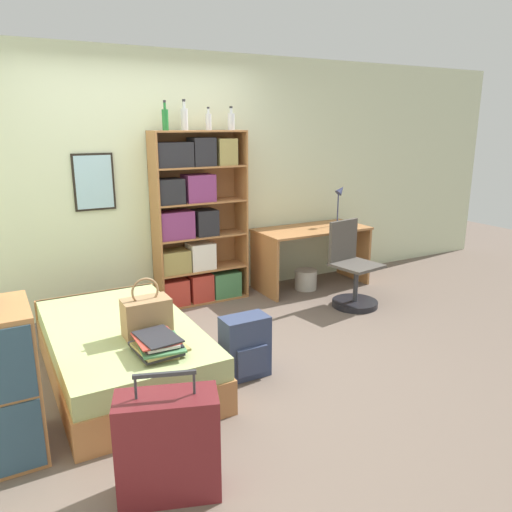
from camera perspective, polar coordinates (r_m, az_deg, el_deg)
name	(u,v)px	position (r m, az deg, el deg)	size (l,w,h in m)	color
ground_plane	(202,357)	(4.26, -6.21, -11.40)	(14.00, 14.00, 0.00)	#66564C
wall_back	(141,183)	(5.26, -12.98, 8.18)	(10.00, 0.09, 2.60)	beige
bed	(122,350)	(4.02, -15.02, -10.34)	(1.04, 1.81, 0.41)	#A36B3D
handbag	(147,316)	(3.65, -12.39, -6.76)	(0.33, 0.20, 0.43)	#93704C
book_stack_on_bed	(158,345)	(3.40, -11.10, -9.95)	(0.33, 0.40, 0.12)	#99894C
suitcase	(168,446)	(2.77, -10.00, -20.58)	(0.57, 0.39, 0.70)	#5B191E
bookcase	(194,223)	(5.28, -7.06, 3.73)	(0.99, 0.31, 1.82)	#A36B3D
bottle_green	(165,119)	(5.10, -10.34, 15.16)	(0.06, 0.06, 0.28)	#1E6B2D
bottle_brown	(184,118)	(5.20, -8.19, 15.30)	(0.07, 0.07, 0.30)	#B7BCC1
bottle_clear	(208,121)	(5.25, -5.45, 15.08)	(0.06, 0.06, 0.23)	#B7BCC1
bottle_blue	(231,121)	(5.33, -2.86, 15.16)	(0.07, 0.07, 0.24)	#B7BCC1
desk	(311,245)	(5.88, 6.36, 1.25)	(1.32, 0.63, 0.71)	#A36B3D
desk_lamp	(340,197)	(6.00, 9.56, 6.62)	(0.15, 0.11, 0.49)	navy
desk_chair	(352,279)	(5.38, 10.95, -2.63)	(0.50, 0.50, 0.90)	black
backpack	(245,347)	(3.86, -1.23, -10.35)	(0.36, 0.24, 0.48)	#2D3856
waste_bin	(306,279)	(5.87, 5.70, -2.69)	(0.26, 0.26, 0.23)	#B7B2A8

